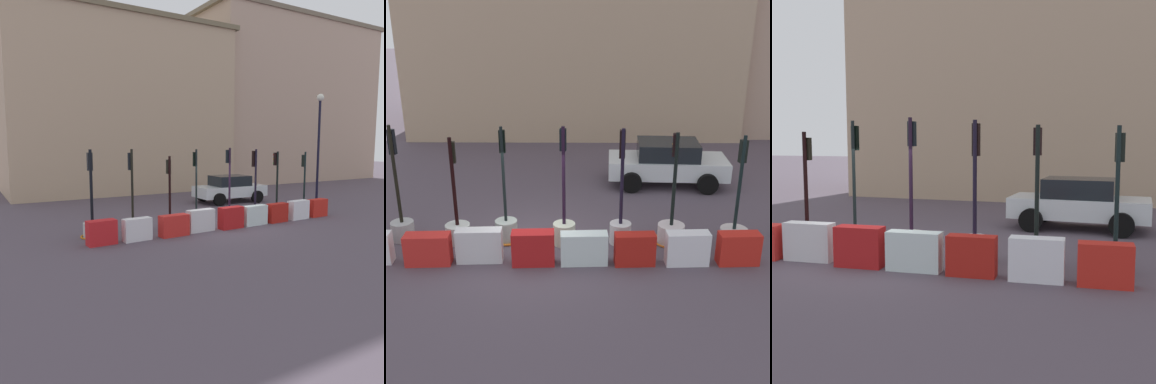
% 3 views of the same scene
% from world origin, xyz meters
% --- Properties ---
extents(ground_plane, '(120.00, 120.00, 0.00)m').
position_xyz_m(ground_plane, '(0.00, 0.00, 0.00)').
color(ground_plane, '#514652').
extents(traffic_light_2, '(0.66, 0.66, 2.91)m').
position_xyz_m(traffic_light_2, '(-2.07, 0.34, 0.51)').
color(traffic_light_2, silver).
rests_on(traffic_light_2, ground_plane).
extents(traffic_light_3, '(0.76, 0.76, 3.17)m').
position_xyz_m(traffic_light_3, '(-0.77, 0.44, 0.48)').
color(traffic_light_3, '#AAB6AE').
rests_on(traffic_light_3, ground_plane).
extents(traffic_light_4, '(0.59, 0.59, 3.22)m').
position_xyz_m(traffic_light_4, '(0.80, 0.27, 0.61)').
color(traffic_light_4, silver).
rests_on(traffic_light_4, ground_plane).
extents(traffic_light_5, '(0.58, 0.58, 3.15)m').
position_xyz_m(traffic_light_5, '(2.30, 0.34, 0.65)').
color(traffic_light_5, silver).
rests_on(traffic_light_5, ground_plane).
extents(traffic_light_6, '(0.93, 0.93, 3.03)m').
position_xyz_m(traffic_light_6, '(3.67, 0.41, 0.43)').
color(traffic_light_6, silver).
rests_on(traffic_light_6, ground_plane).
extents(traffic_light_7, '(0.72, 0.72, 3.00)m').
position_xyz_m(traffic_light_7, '(5.31, 0.26, 0.50)').
color(traffic_light_7, silver).
rests_on(traffic_light_7, ground_plane).
extents(construction_barrier_3, '(1.15, 0.42, 0.86)m').
position_xyz_m(construction_barrier_3, '(-1.27, -0.72, 0.43)').
color(construction_barrier_3, silver).
rests_on(construction_barrier_3, ground_plane).
extents(construction_barrier_4, '(1.06, 0.47, 0.87)m').
position_xyz_m(construction_barrier_4, '(0.08, -0.86, 0.44)').
color(construction_barrier_4, '#B4181A').
rests_on(construction_barrier_4, ground_plane).
extents(construction_barrier_5, '(1.17, 0.44, 0.82)m').
position_xyz_m(construction_barrier_5, '(1.33, -0.82, 0.41)').
color(construction_barrier_5, silver).
rests_on(construction_barrier_5, ground_plane).
extents(construction_barrier_6, '(1.01, 0.42, 0.82)m').
position_xyz_m(construction_barrier_6, '(2.57, -0.84, 0.41)').
color(construction_barrier_6, '#AE1C15').
rests_on(construction_barrier_6, ground_plane).
extents(construction_barrier_7, '(1.07, 0.44, 0.85)m').
position_xyz_m(construction_barrier_7, '(3.86, -0.81, 0.43)').
color(construction_barrier_7, white).
rests_on(construction_barrier_7, ground_plane).
extents(construction_barrier_8, '(1.03, 0.46, 0.82)m').
position_xyz_m(construction_barrier_8, '(5.13, -0.77, 0.41)').
color(construction_barrier_8, red).
rests_on(construction_barrier_8, ground_plane).
extents(car_white_van, '(4.20, 2.33, 1.55)m').
position_xyz_m(car_white_van, '(4.27, 5.02, 0.80)').
color(car_white_van, silver).
rests_on(car_white_van, ground_plane).
extents(building_main_facade, '(16.09, 8.36, 11.90)m').
position_xyz_m(building_main_facade, '(0.82, 14.51, 5.96)').
color(building_main_facade, tan).
rests_on(building_main_facade, ground_plane).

